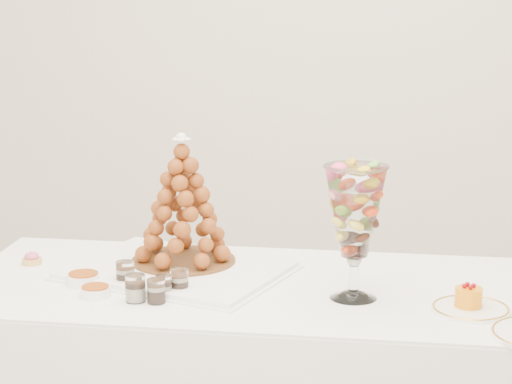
# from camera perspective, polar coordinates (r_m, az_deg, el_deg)

# --- Properties ---
(lace_tray) EXTENTS (0.71, 0.61, 0.02)m
(lace_tray) POSITION_cam_1_polar(r_m,az_deg,el_deg) (3.05, -4.53, -4.48)
(lace_tray) COLOR white
(lace_tray) RESTS_ON buffet_table
(macaron_vase) EXTENTS (0.17, 0.17, 0.38)m
(macaron_vase) POSITION_cam_1_polar(r_m,az_deg,el_deg) (2.77, 5.69, -1.20)
(macaron_vase) COLOR white
(macaron_vase) RESTS_ON buffet_table
(cake_plate) EXTENTS (0.21, 0.21, 0.01)m
(cake_plate) POSITION_cam_1_polar(r_m,az_deg,el_deg) (2.79, 12.16, -6.56)
(cake_plate) COLOR white
(cake_plate) RESTS_ON buffet_table
(pink_tart) EXTENTS (0.06, 0.06, 0.04)m
(pink_tart) POSITION_cam_1_polar(r_m,az_deg,el_deg) (3.21, -12.69, -3.75)
(pink_tart) COLOR tan
(pink_tart) RESTS_ON buffet_table
(verrine_a) EXTENTS (0.07, 0.07, 0.07)m
(verrine_a) POSITION_cam_1_polar(r_m,az_deg,el_deg) (2.95, -7.48, -4.65)
(verrine_a) COLOR white
(verrine_a) RESTS_ON buffet_table
(verrine_b) EXTENTS (0.06, 0.06, 0.06)m
(verrine_b) POSITION_cam_1_polar(r_m,az_deg,el_deg) (2.84, -5.30, -5.37)
(verrine_b) COLOR white
(verrine_b) RESTS_ON buffet_table
(verrine_c) EXTENTS (0.07, 0.07, 0.07)m
(verrine_c) POSITION_cam_1_polar(r_m,az_deg,el_deg) (2.86, -4.41, -5.13)
(verrine_c) COLOR white
(verrine_c) RESTS_ON buffet_table
(verrine_d) EXTENTS (0.07, 0.07, 0.08)m
(verrine_d) POSITION_cam_1_polar(r_m,az_deg,el_deg) (2.81, -6.91, -5.48)
(verrine_d) COLOR white
(verrine_d) RESTS_ON buffet_table
(verrine_e) EXTENTS (0.06, 0.06, 0.07)m
(verrine_e) POSITION_cam_1_polar(r_m,az_deg,el_deg) (2.79, -5.73, -5.66)
(verrine_e) COLOR white
(verrine_e) RESTS_ON buffet_table
(ramekin_back) EXTENTS (0.10, 0.10, 0.03)m
(ramekin_back) POSITION_cam_1_polar(r_m,az_deg,el_deg) (2.99, -9.83, -4.93)
(ramekin_back) COLOR white
(ramekin_back) RESTS_ON buffet_table
(ramekin_front) EXTENTS (0.09, 0.09, 0.03)m
(ramekin_front) POSITION_cam_1_polar(r_m,az_deg,el_deg) (2.87, -9.17, -5.65)
(ramekin_front) COLOR white
(ramekin_front) RESTS_ON buffet_table
(croquembouche) EXTENTS (0.32, 0.32, 0.40)m
(croquembouche) POSITION_cam_1_polar(r_m,az_deg,el_deg) (3.05, -4.23, -0.46)
(croquembouche) COLOR brown
(croquembouche) RESTS_ON lace_tray
(mousse_cake) EXTENTS (0.08, 0.08, 0.07)m
(mousse_cake) POSITION_cam_1_polar(r_m,az_deg,el_deg) (2.79, 12.05, -5.88)
(mousse_cake) COLOR orange
(mousse_cake) RESTS_ON cake_plate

